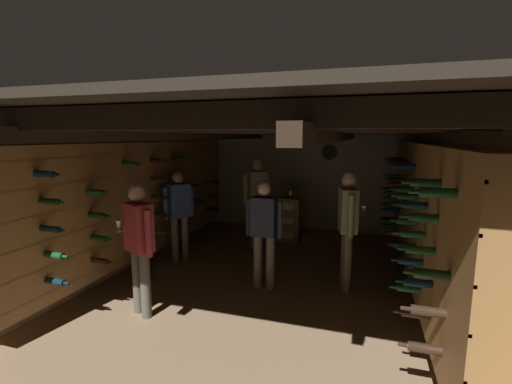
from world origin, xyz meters
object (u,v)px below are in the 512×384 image
at_px(person_host_center, 264,225).
at_px(person_guest_mid_right, 348,219).
at_px(person_guest_near_left, 139,238).
at_px(person_guest_mid_left, 179,208).
at_px(person_guest_far_left, 257,194).
at_px(display_bottle, 291,191).
at_px(wine_crate_stack, 288,219).

height_order(person_host_center, person_guest_mid_right, person_guest_mid_right).
bearing_deg(person_guest_near_left, person_guest_mid_left, 105.42).
bearing_deg(person_guest_far_left, display_bottle, 47.77).
relative_size(wine_crate_stack, person_host_center, 0.59).
xyz_separation_m(display_bottle, person_host_center, (0.12, -2.40, -0.12)).
bearing_deg(person_guest_mid_left, person_host_center, -19.58).
xyz_separation_m(wine_crate_stack, person_guest_mid_right, (1.29, -2.08, 0.57)).
distance_m(person_guest_mid_right, person_guest_mid_left, 2.82).
distance_m(display_bottle, person_guest_far_left, 0.80).
bearing_deg(person_guest_mid_left, person_guest_near_left, -74.58).
bearing_deg(wine_crate_stack, person_guest_mid_left, -130.65).
relative_size(wine_crate_stack, person_guest_near_left, 0.56).
xyz_separation_m(wine_crate_stack, display_bottle, (0.05, 0.04, 0.59)).
bearing_deg(display_bottle, person_guest_mid_left, -130.84).
relative_size(display_bottle, person_guest_near_left, 0.22).
relative_size(person_guest_far_left, person_guest_mid_right, 1.02).
relative_size(wine_crate_stack, person_guest_mid_left, 0.57).
relative_size(person_host_center, person_guest_mid_left, 0.97).
height_order(display_bottle, person_guest_near_left, person_guest_near_left).
relative_size(display_bottle, person_guest_mid_right, 0.21).
bearing_deg(person_guest_far_left, person_host_center, -69.92).
bearing_deg(wine_crate_stack, person_guest_near_left, -106.04).
xyz_separation_m(person_guest_mid_right, person_guest_mid_left, (-2.80, 0.32, -0.08)).
bearing_deg(person_guest_near_left, person_guest_mid_right, 32.37).
distance_m(person_guest_near_left, person_guest_mid_right, 2.73).
bearing_deg(person_guest_near_left, wine_crate_stack, 73.96).
distance_m(wine_crate_stack, person_guest_mid_left, 2.37).
distance_m(person_host_center, person_guest_mid_left, 1.78).
relative_size(display_bottle, person_guest_far_left, 0.20).
distance_m(wine_crate_stack, person_host_center, 2.41).
xyz_separation_m(person_guest_near_left, person_guest_far_left, (0.53, 2.99, 0.08)).
bearing_deg(person_guest_far_left, person_guest_mid_right, -40.75).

